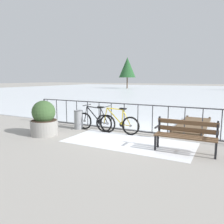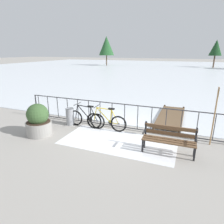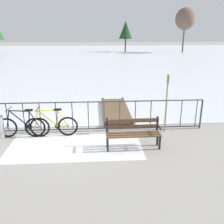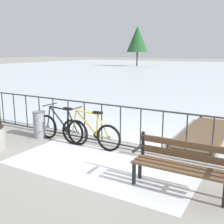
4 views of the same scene
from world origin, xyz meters
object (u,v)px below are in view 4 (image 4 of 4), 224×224
object	(u,v)px
bicycle_near_railing	(62,128)
bicycle_second	(90,133)
park_bench	(180,161)
trash_bin	(40,124)

from	to	relation	value
bicycle_near_railing	bicycle_second	distance (m)	0.91
bicycle_near_railing	bicycle_second	world-z (taller)	same
bicycle_second	park_bench	size ratio (longest dim) A/B	1.07
bicycle_near_railing	park_bench	bearing A→B (deg)	-15.49
trash_bin	bicycle_second	bearing A→B (deg)	0.41
bicycle_near_railing	bicycle_second	size ratio (longest dim) A/B	1.00
bicycle_near_railing	trash_bin	distance (m)	0.78
park_bench	trash_bin	size ratio (longest dim) A/B	2.19
bicycle_near_railing	park_bench	xyz separation A→B (m)	(3.43, -0.95, 0.14)
bicycle_second	trash_bin	bearing A→B (deg)	-179.59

